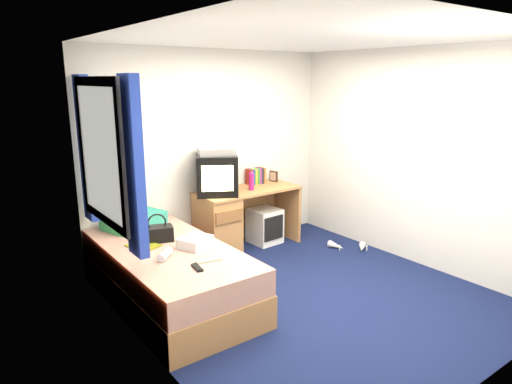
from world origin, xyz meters
TOP-DOWN VIEW (x-y plane):
  - ground at (0.00, 0.00)m, footprint 3.40×3.40m
  - room_shell at (0.00, 0.00)m, footprint 3.40×3.40m
  - bed at (-1.10, 0.70)m, footprint 1.01×2.00m
  - pillow at (-1.10, 1.48)m, footprint 0.69×0.55m
  - desk at (0.06, 1.44)m, footprint 1.30×0.55m
  - storage_cube at (0.60, 1.43)m, footprint 0.38×0.38m
  - crt_tv at (-0.10, 1.44)m, footprint 0.62×0.61m
  - vcr at (-0.10, 1.44)m, footprint 0.49×0.42m
  - book_row at (0.59, 1.60)m, footprint 0.24×0.13m
  - picture_frame at (0.85, 1.56)m, footprint 0.05×0.12m
  - pink_water_bottle at (0.34, 1.36)m, footprint 0.07×0.07m
  - aerosol_can at (0.16, 1.48)m, footprint 0.07×0.07m
  - handbag at (-1.10, 0.92)m, footprint 0.33×0.24m
  - towel at (-0.88, 0.57)m, footprint 0.35×0.32m
  - magazine at (-1.27, 0.86)m, footprint 0.29×0.33m
  - water_bottle at (-1.24, 0.48)m, footprint 0.19×0.19m
  - colour_swatch_fan at (-0.96, 0.19)m, footprint 0.23×0.10m
  - remote_control at (-1.12, 0.11)m, footprint 0.07×0.17m
  - window_assembly at (-1.55, 0.90)m, footprint 0.11×1.42m
  - white_heels at (1.27, 0.59)m, footprint 0.37×0.45m

SIDE VIEW (x-z plane):
  - ground at x=0.00m, z-range 0.00..0.00m
  - white_heels at x=1.27m, z-range -0.01..0.09m
  - storage_cube at x=0.60m, z-range 0.00..0.44m
  - bed at x=-1.10m, z-range 0.00..0.54m
  - desk at x=0.06m, z-range 0.03..0.78m
  - colour_swatch_fan at x=-0.96m, z-range 0.54..0.55m
  - magazine at x=-1.27m, z-range 0.54..0.55m
  - remote_control at x=-1.12m, z-range 0.54..0.56m
  - water_bottle at x=-1.24m, z-range 0.54..0.61m
  - towel at x=-0.88m, z-range 0.54..0.63m
  - pillow at x=-1.10m, z-range 0.54..0.67m
  - handbag at x=-1.10m, z-range 0.48..0.76m
  - picture_frame at x=0.85m, z-range 0.75..0.89m
  - aerosol_can at x=0.16m, z-range 0.75..0.94m
  - book_row at x=0.59m, z-range 0.75..0.95m
  - pink_water_bottle at x=0.34m, z-range 0.75..0.95m
  - crt_tv at x=-0.10m, z-range 0.75..1.22m
  - vcr at x=-0.10m, z-range 1.22..1.29m
  - window_assembly at x=-1.55m, z-range 0.72..2.12m
  - room_shell at x=0.00m, z-range -0.25..3.15m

